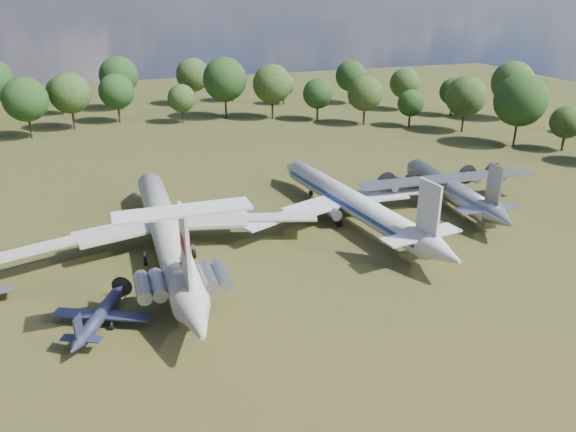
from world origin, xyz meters
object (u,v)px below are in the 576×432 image
object	(u,v)px
person_on_il62	(182,261)
small_prop_west	(100,319)
il62_airliner	(167,236)
an12_transport	(449,192)
tu104_jet	(352,206)

from	to	relation	value
person_on_il62	small_prop_west	bearing A→B (deg)	10.31
il62_airliner	an12_transport	xyz separation A→B (m)	(44.31, 3.35, -0.44)
il62_airliner	an12_transport	bearing A→B (deg)	4.54
il62_airliner	tu104_jet	distance (m)	27.18
il62_airliner	an12_transport	distance (m)	44.44
il62_airliner	person_on_il62	distance (m)	14.90
il62_airliner	an12_transport	size ratio (longest dim) A/B	1.61
tu104_jet	il62_airliner	bearing A→B (deg)	176.88
il62_airliner	small_prop_west	xyz separation A→B (m)	(-8.74, -14.56, -1.58)
an12_transport	il62_airliner	bearing A→B (deg)	-171.91
il62_airliner	tu104_jet	bearing A→B (deg)	5.25
il62_airliner	an12_transport	world-z (taller)	il62_airliner
il62_airliner	small_prop_west	world-z (taller)	il62_airliner
il62_airliner	person_on_il62	xyz separation A→B (m)	(-0.05, -14.49, 3.49)
small_prop_west	person_on_il62	world-z (taller)	person_on_il62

